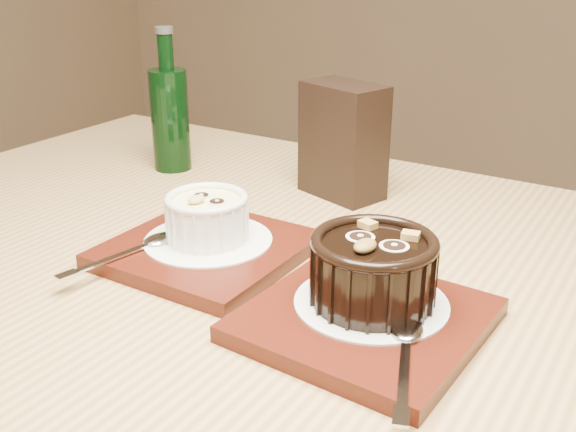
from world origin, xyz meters
name	(u,v)px	position (x,y,z in m)	size (l,w,h in m)	color
table	(300,364)	(0.08, 0.24, 0.66)	(1.25, 0.88, 0.75)	#9B7544
tray_left	(207,250)	(-0.03, 0.24, 0.76)	(0.18, 0.18, 0.01)	#46150B
doily_left	(208,240)	(-0.03, 0.25, 0.77)	(0.13, 0.13, 0.00)	white
ramekin_white	(207,215)	(-0.03, 0.25, 0.79)	(0.08, 0.08, 0.05)	white
spoon_left	(131,250)	(-0.08, 0.19, 0.77)	(0.03, 0.13, 0.01)	silver
tray_right	(365,320)	(0.16, 0.19, 0.76)	(0.18, 0.18, 0.01)	#46150B
doily_right	(371,302)	(0.16, 0.21, 0.77)	(0.13, 0.13, 0.00)	white
ramekin_dark	(373,267)	(0.16, 0.21, 0.80)	(0.11, 0.11, 0.06)	black
spoon_right	(405,353)	(0.21, 0.14, 0.77)	(0.03, 0.13, 0.01)	silver
condiment_stand	(343,141)	(0.02, 0.47, 0.82)	(0.10, 0.06, 0.14)	black
green_bottle	(170,116)	(-0.23, 0.46, 0.83)	(0.05, 0.05, 0.19)	black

